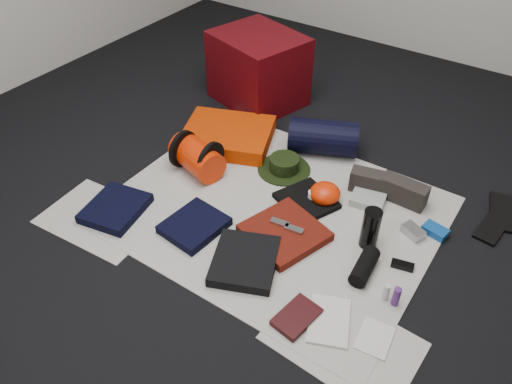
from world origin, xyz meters
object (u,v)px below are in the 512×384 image
Objects in this scene: red_cabinet at (258,69)px; navy_duffel at (323,137)px; stuff_sack at (197,157)px; water_bottle at (370,228)px; paperback_book at (297,317)px; compact_camera at (413,232)px; sleeping_pad at (228,135)px.

navy_duffel is (0.66, -0.31, -0.12)m from red_cabinet.
red_cabinet is 0.88m from stuff_sack.
water_bottle is 0.57m from paperback_book.
compact_camera is 0.78m from paperback_book.
compact_camera is at bearing -6.33° from sleeping_pad.
navy_duffel is (0.50, 0.55, 0.01)m from stuff_sack.
paperback_book is (0.98, -0.56, -0.08)m from stuff_sack.
stuff_sack is at bearing -147.88° from compact_camera.
navy_duffel is at bearing 122.42° from paperback_book.
navy_duffel is 1.21m from paperback_book.
paperback_book is (1.14, -1.42, -0.21)m from red_cabinet.
sleeping_pad is at bearing -163.04° from compact_camera.
navy_duffel is at bearing 47.85° from stuff_sack.
stuff_sack is at bearing -156.57° from navy_duffel.
compact_camera is (0.16, 0.18, -0.08)m from water_bottle.
paperback_book is at bearing -41.14° from sleeping_pad.
sleeping_pad is (0.14, -0.54, -0.18)m from red_cabinet.
water_bottle is at bearing -69.64° from navy_duffel.
stuff_sack is 0.78× the size of navy_duffel.
sleeping_pad is 1.24m from compact_camera.
red_cabinet reaches higher than paperback_book.
water_bottle reaches higher than navy_duffel.
stuff_sack is at bearing -62.81° from red_cabinet.
red_cabinet is at bearing 137.96° from paperback_book.
compact_camera is (0.70, -0.37, -0.08)m from navy_duffel.
red_cabinet reaches higher than sleeping_pad.
navy_duffel is 0.77m from water_bottle.
sleeping_pad reaches higher than compact_camera.
sleeping_pad reaches higher than paperback_book.
red_cabinet reaches higher than water_bottle.
compact_camera is 0.55× the size of paperback_book.
sleeping_pad is 0.33m from stuff_sack.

